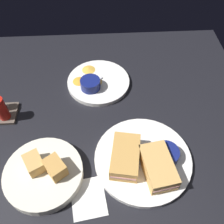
{
  "coord_description": "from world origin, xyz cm",
  "views": [
    {
      "loc": [
        -43.92,
        -2.38,
        66.87
      ],
      "look_at": [
        6.78,
        -5.27,
        3.0
      ],
      "focal_mm": 40.1,
      "sensor_mm": 36.0,
      "label": 1
    }
  ],
  "objects_px": {
    "plate_chips_companion": "(99,82)",
    "ramekin_light_gravy": "(90,84)",
    "sandwich_half_far": "(158,167)",
    "ramekin_dark_sauce": "(166,154)",
    "spoon_by_dark_ramekin": "(146,161)",
    "plate_sandwich_main": "(143,159)",
    "condiment_caddy": "(1,109)",
    "spoon_by_gravy_ramekin": "(89,87)",
    "sandwich_half_near": "(125,157)",
    "bread_basket_rear": "(44,173)"
  },
  "relations": [
    {
      "from": "plate_chips_companion",
      "to": "ramekin_light_gravy",
      "type": "bearing_deg",
      "value": 140.19
    },
    {
      "from": "sandwich_half_far",
      "to": "ramekin_dark_sauce",
      "type": "xyz_separation_m",
      "value": [
        0.04,
        -0.03,
        -0.01
      ]
    },
    {
      "from": "ramekin_dark_sauce",
      "to": "spoon_by_dark_ramekin",
      "type": "relative_size",
      "value": 0.75
    },
    {
      "from": "plate_sandwich_main",
      "to": "plate_chips_companion",
      "type": "relative_size",
      "value": 1.23
    },
    {
      "from": "ramekin_light_gravy",
      "to": "condiment_caddy",
      "type": "relative_size",
      "value": 0.75
    },
    {
      "from": "sandwich_half_far",
      "to": "spoon_by_dark_ramekin",
      "type": "distance_m",
      "value": 0.04
    },
    {
      "from": "sandwich_half_far",
      "to": "spoon_by_gravy_ramekin",
      "type": "xyz_separation_m",
      "value": [
        0.33,
        0.19,
        -0.02
      ]
    },
    {
      "from": "plate_sandwich_main",
      "to": "sandwich_half_near",
      "type": "bearing_deg",
      "value": 97.44
    },
    {
      "from": "spoon_by_gravy_ramekin",
      "to": "bread_basket_rear",
      "type": "bearing_deg",
      "value": 158.72
    },
    {
      "from": "ramekin_light_gravy",
      "to": "bread_basket_rear",
      "type": "relative_size",
      "value": 0.32
    },
    {
      "from": "plate_sandwich_main",
      "to": "spoon_by_gravy_ramekin",
      "type": "bearing_deg",
      "value": 28.14
    },
    {
      "from": "ramekin_dark_sauce",
      "to": "bread_basket_rear",
      "type": "relative_size",
      "value": 0.34
    },
    {
      "from": "sandwich_half_far",
      "to": "condiment_caddy",
      "type": "relative_size",
      "value": 1.5
    },
    {
      "from": "ramekin_dark_sauce",
      "to": "spoon_by_dark_ramekin",
      "type": "bearing_deg",
      "value": 101.97
    },
    {
      "from": "ramekin_light_gravy",
      "to": "condiment_caddy",
      "type": "bearing_deg",
      "value": 108.69
    },
    {
      "from": "sandwich_half_far",
      "to": "spoon_by_gravy_ramekin",
      "type": "bearing_deg",
      "value": 29.45
    },
    {
      "from": "sandwich_half_far",
      "to": "spoon_by_dark_ramekin",
      "type": "bearing_deg",
      "value": 41.53
    },
    {
      "from": "plate_sandwich_main",
      "to": "ramekin_light_gravy",
      "type": "height_order",
      "value": "ramekin_light_gravy"
    },
    {
      "from": "sandwich_half_near",
      "to": "bread_basket_rear",
      "type": "relative_size",
      "value": 0.65
    },
    {
      "from": "ramekin_dark_sauce",
      "to": "plate_sandwich_main",
      "type": "bearing_deg",
      "value": 88.44
    },
    {
      "from": "spoon_by_gravy_ramekin",
      "to": "condiment_caddy",
      "type": "height_order",
      "value": "condiment_caddy"
    },
    {
      "from": "sandwich_half_near",
      "to": "plate_chips_companion",
      "type": "height_order",
      "value": "sandwich_half_near"
    },
    {
      "from": "plate_chips_companion",
      "to": "bread_basket_rear",
      "type": "xyz_separation_m",
      "value": [
        -0.36,
        0.16,
        0.01
      ]
    },
    {
      "from": "spoon_by_dark_ramekin",
      "to": "sandwich_half_far",
      "type": "bearing_deg",
      "value": -138.47
    },
    {
      "from": "sandwich_half_near",
      "to": "ramekin_dark_sauce",
      "type": "bearing_deg",
      "value": -87.44
    },
    {
      "from": "spoon_by_gravy_ramekin",
      "to": "bread_basket_rear",
      "type": "height_order",
      "value": "bread_basket_rear"
    },
    {
      "from": "ramekin_dark_sauce",
      "to": "ramekin_light_gravy",
      "type": "bearing_deg",
      "value": 36.16
    },
    {
      "from": "plate_sandwich_main",
      "to": "condiment_caddy",
      "type": "distance_m",
      "value": 0.49
    },
    {
      "from": "plate_sandwich_main",
      "to": "ramekin_light_gravy",
      "type": "relative_size",
      "value": 3.99
    },
    {
      "from": "plate_sandwich_main",
      "to": "ramekin_light_gravy",
      "type": "bearing_deg",
      "value": 27.34
    },
    {
      "from": "plate_chips_companion",
      "to": "bread_basket_rear",
      "type": "height_order",
      "value": "bread_basket_rear"
    },
    {
      "from": "plate_sandwich_main",
      "to": "sandwich_half_far",
      "type": "height_order",
      "value": "sandwich_half_far"
    },
    {
      "from": "sandwich_half_far",
      "to": "spoon_by_gravy_ramekin",
      "type": "distance_m",
      "value": 0.38
    },
    {
      "from": "plate_chips_companion",
      "to": "condiment_caddy",
      "type": "xyz_separation_m",
      "value": [
        -0.13,
        0.32,
        0.03
      ]
    },
    {
      "from": "spoon_by_gravy_ramekin",
      "to": "sandwich_half_near",
      "type": "bearing_deg",
      "value": -161.07
    },
    {
      "from": "ramekin_dark_sauce",
      "to": "spoon_by_dark_ramekin",
      "type": "distance_m",
      "value": 0.06
    },
    {
      "from": "ramekin_light_gravy",
      "to": "spoon_by_gravy_ramekin",
      "type": "xyz_separation_m",
      "value": [
        -0.0,
        0.0,
        -0.02
      ]
    },
    {
      "from": "sandwich_half_far",
      "to": "ramekin_light_gravy",
      "type": "bearing_deg",
      "value": 28.75
    },
    {
      "from": "ramekin_dark_sauce",
      "to": "sandwich_half_far",
      "type": "bearing_deg",
      "value": 142.91
    },
    {
      "from": "sandwich_half_near",
      "to": "sandwich_half_far",
      "type": "xyz_separation_m",
      "value": [
        -0.04,
        -0.09,
        0.0
      ]
    },
    {
      "from": "sandwich_half_far",
      "to": "spoon_by_gravy_ramekin",
      "type": "height_order",
      "value": "sandwich_half_far"
    },
    {
      "from": "sandwich_half_near",
      "to": "condiment_caddy",
      "type": "bearing_deg",
      "value": 62.85
    },
    {
      "from": "sandwich_half_far",
      "to": "ramekin_dark_sauce",
      "type": "height_order",
      "value": "sandwich_half_far"
    },
    {
      "from": "sandwich_half_near",
      "to": "plate_sandwich_main",
      "type": "bearing_deg",
      "value": -82.56
    },
    {
      "from": "sandwich_half_far",
      "to": "ramekin_light_gravy",
      "type": "relative_size",
      "value": 2.0
    },
    {
      "from": "plate_sandwich_main",
      "to": "condiment_caddy",
      "type": "xyz_separation_m",
      "value": [
        0.19,
        0.44,
        0.03
      ]
    },
    {
      "from": "sandwich_half_near",
      "to": "plate_chips_companion",
      "type": "relative_size",
      "value": 0.62
    },
    {
      "from": "ramekin_light_gravy",
      "to": "bread_basket_rear",
      "type": "height_order",
      "value": "bread_basket_rear"
    },
    {
      "from": "spoon_by_dark_ramekin",
      "to": "condiment_caddy",
      "type": "height_order",
      "value": "condiment_caddy"
    },
    {
      "from": "sandwich_half_far",
      "to": "ramekin_light_gravy",
      "type": "height_order",
      "value": "sandwich_half_far"
    }
  ]
}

